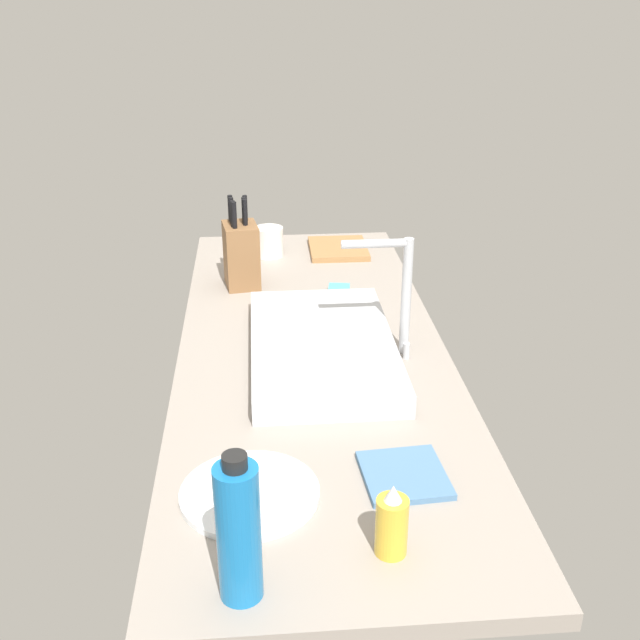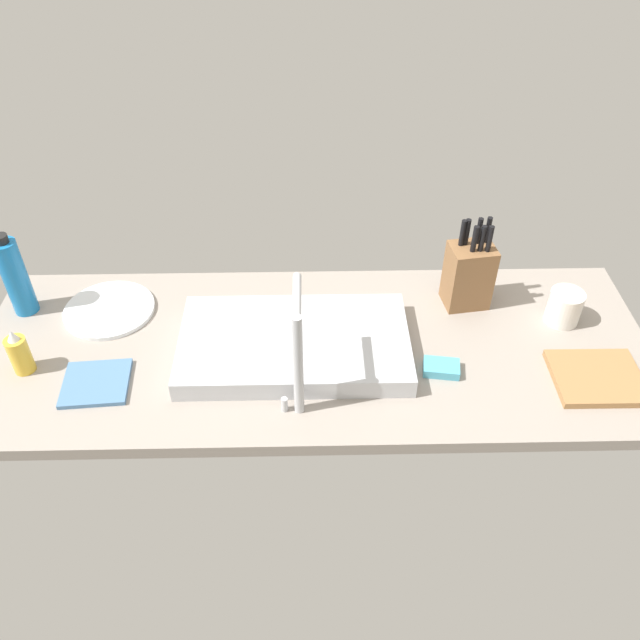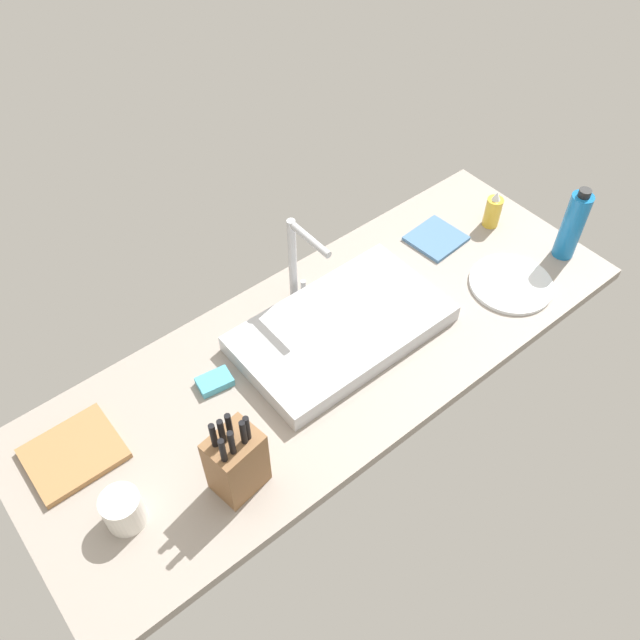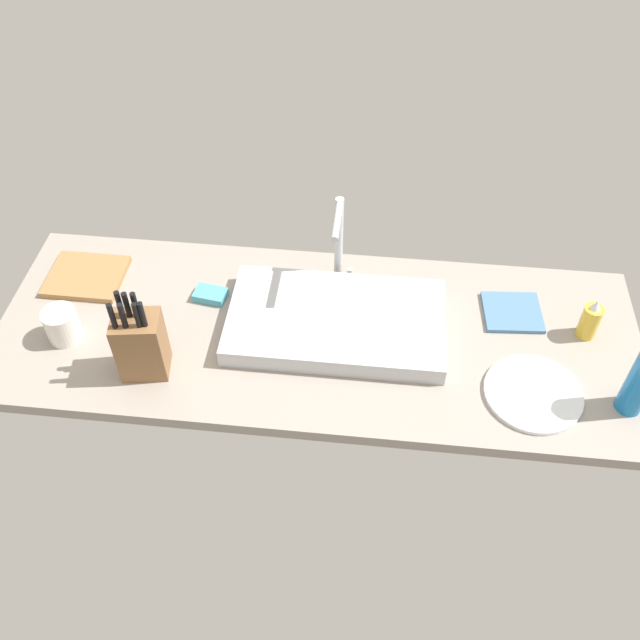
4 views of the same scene
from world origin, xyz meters
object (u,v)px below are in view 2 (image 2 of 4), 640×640
water_bottle (15,276)px  dinner_plate (109,310)px  faucet (297,351)px  cutting_board (597,378)px  sink_basin (294,344)px  coffee_mug (564,307)px  soap_bottle (19,354)px  dish_towel (96,383)px  dish_sponge (441,368)px  knife_block (469,274)px

water_bottle → dinner_plate: bearing=177.1°
faucet → cutting_board: size_ratio=1.33×
sink_basin → coffee_mug: bearing=-171.5°
coffee_mug → soap_bottle: bearing=6.5°
faucet → dinner_plate: bearing=-33.7°
faucet → dinner_plate: faucet is taller
water_bottle → dish_towel: water_bottle is taller
soap_bottle → dinner_plate: size_ratio=0.52×
coffee_mug → dish_sponge: coffee_mug is taller
dish_towel → coffee_mug: (-122.32, -21.88, 4.16)cm
dinner_plate → dish_towel: bearing=96.0°
faucet → soap_bottle: size_ratio=2.24×
cutting_board → dish_sponge: dish_sponge is taller
dinner_plate → coffee_mug: 125.56cm
cutting_board → faucet: bearing=4.8°
knife_block → cutting_board: (-27.37, 31.45, -9.09)cm
cutting_board → dish_sponge: 38.53cm
cutting_board → dinner_plate: 130.86cm
faucet → knife_block: size_ratio=1.11×
faucet → dinner_plate: (53.23, -35.55, -16.99)cm
dinner_plate → coffee_mug: size_ratio=2.63×
faucet → dish_sponge: bearing=-164.3°
cutting_board → coffee_mug: size_ratio=2.30×
dinner_plate → dish_towel: same height
sink_basin → soap_bottle: (68.28, 5.11, 2.89)cm
cutting_board → dinner_plate: size_ratio=0.88×
sink_basin → cutting_board: sink_basin is taller
sink_basin → dinner_plate: bearing=-18.5°
soap_bottle → dinner_plate: (-16.22, -22.57, -5.00)cm
water_bottle → dish_sponge: 116.03cm
knife_block → soap_bottle: knife_block is taller
dinner_plate → knife_block: bearing=-178.8°
coffee_mug → dish_sponge: bearing=27.7°
sink_basin → soap_bottle: size_ratio=4.55×
knife_block → soap_bottle: bearing=3.6°
cutting_board → soap_bottle: (143.74, -6.79, 4.70)cm
dish_sponge → dish_towel: bearing=1.9°
sink_basin → coffee_mug: size_ratio=6.22×
dinner_plate → water_bottle: bearing=-2.9°
soap_bottle → water_bottle: water_bottle is taller
soap_bottle → dish_towel: bearing=163.2°
soap_bottle → water_bottle: size_ratio=0.52×
dish_towel → faucet: bearing=171.9°
cutting_board → dish_sponge: bearing=-5.8°
cutting_board → soap_bottle: size_ratio=1.68×
knife_block → water_bottle: 123.41cm
dish_sponge → soap_bottle: bearing=-1.6°
cutting_board → water_bottle: 154.21cm
sink_basin → knife_block: size_ratio=2.25×
dinner_plate → coffee_mug: (-125.33, 6.49, 4.16)cm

